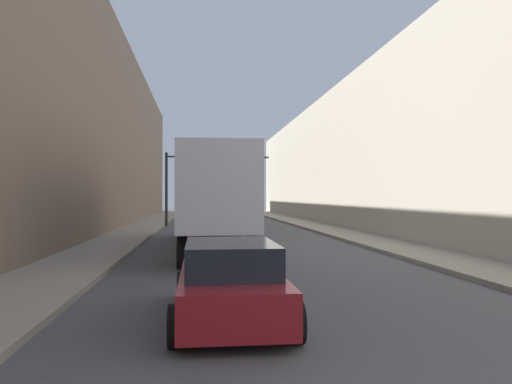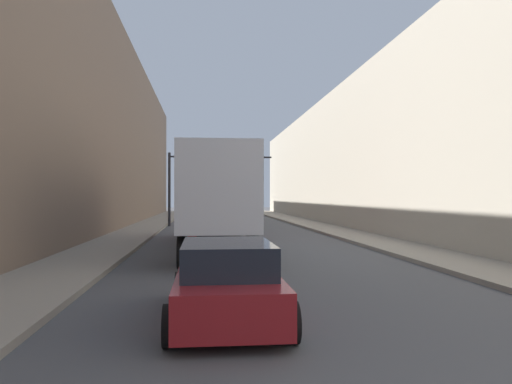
{
  "view_description": "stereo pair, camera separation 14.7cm",
  "coord_description": "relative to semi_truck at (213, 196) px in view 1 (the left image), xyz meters",
  "views": [
    {
      "loc": [
        -2.24,
        -1.73,
        2.22
      ],
      "look_at": [
        -0.5,
        13.54,
        2.36
      ],
      "focal_mm": 35.0,
      "sensor_mm": 36.0,
      "label": 1
    },
    {
      "loc": [
        -2.09,
        -1.75,
        2.22
      ],
      "look_at": [
        -0.5,
        13.54,
        2.36
      ],
      "focal_mm": 35.0,
      "sensor_mm": 36.0,
      "label": 2
    }
  ],
  "objects": [
    {
      "name": "traffic_signal_gantry",
      "position": [
        -0.97,
        16.38,
        1.68
      ],
      "size": [
        7.84,
        0.35,
        5.52
      ],
      "color": "black",
      "rests_on": "ground"
    },
    {
      "name": "building_left",
      "position": [
        -8.78,
        10.27,
        4.54
      ],
      "size": [
        6.0,
        80.0,
        13.57
      ],
      "color": "#846B56",
      "rests_on": "ground"
    },
    {
      "name": "sidewalk_right",
      "position": [
        7.79,
        10.27,
        -2.17
      ],
      "size": [
        2.6,
        80.0,
        0.15
      ],
      "color": "gray",
      "rests_on": "ground"
    },
    {
      "name": "sedan_car",
      "position": [
        -0.03,
        -12.48,
        -1.57
      ],
      "size": [
        2.01,
        4.46,
        1.42
      ],
      "color": "maroon",
      "rests_on": "ground"
    },
    {
      "name": "building_right",
      "position": [
        12.09,
        10.27,
        2.85
      ],
      "size": [
        6.0,
        80.0,
        10.18
      ],
      "color": "#BCB29E",
      "rests_on": "ground"
    },
    {
      "name": "sidewalk_left",
      "position": [
        -4.48,
        10.27,
        -2.17
      ],
      "size": [
        2.6,
        80.0,
        0.15
      ],
      "color": "gray",
      "rests_on": "ground"
    },
    {
      "name": "semi_truck",
      "position": [
        0.0,
        0.0,
        0.0
      ],
      "size": [
        2.56,
        14.36,
        3.9
      ],
      "color": "silver",
      "rests_on": "ground"
    }
  ]
}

